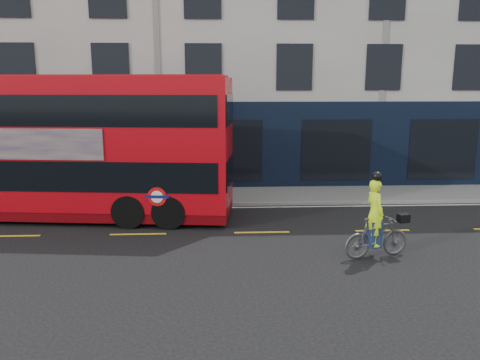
{
  "coord_description": "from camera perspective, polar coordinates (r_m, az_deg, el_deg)",
  "views": [
    {
      "loc": [
        2.58,
        -13.05,
        4.69
      ],
      "look_at": [
        3.33,
        2.46,
        1.56
      ],
      "focal_mm": 35.0,
      "sensor_mm": 36.0,
      "label": 1
    }
  ],
  "objects": [
    {
      "name": "bus",
      "position": [
        17.91,
        -21.44,
        3.88
      ],
      "size": [
        12.72,
        4.17,
        5.04
      ],
      "rotation": [
        0.0,
        0.0,
        -0.11
      ],
      "color": "#B60710",
      "rests_on": "ground"
    },
    {
      "name": "ground",
      "position": [
        14.1,
        -13.3,
        -8.33
      ],
      "size": [
        120.0,
        120.0,
        0.0
      ],
      "primitive_type": "plane",
      "color": "black",
      "rests_on": "ground"
    },
    {
      "name": "road_edge_line",
      "position": [
        18.54,
        -10.7,
        -3.44
      ],
      "size": [
        58.0,
        0.1,
        0.01
      ],
      "primitive_type": "cube",
      "color": "silver",
      "rests_on": "ground"
    },
    {
      "name": "pavement",
      "position": [
        20.25,
        -10.02,
        -1.98
      ],
      "size": [
        60.0,
        3.0,
        0.12
      ],
      "primitive_type": "cube",
      "color": "slate",
      "rests_on": "ground"
    },
    {
      "name": "kerb",
      "position": [
        18.81,
        -10.59,
        -3.02
      ],
      "size": [
        60.0,
        0.12,
        0.13
      ],
      "primitive_type": "cube",
      "color": "gray",
      "rests_on": "ground"
    },
    {
      "name": "cyclist",
      "position": [
        13.48,
        16.27,
        -5.78
      ],
      "size": [
        2.0,
        0.96,
        2.44
      ],
      "rotation": [
        0.0,
        0.0,
        0.23
      ],
      "color": "#4D4F52",
      "rests_on": "ground"
    },
    {
      "name": "building_terrace",
      "position": [
        26.27,
        -8.8,
        17.4
      ],
      "size": [
        50.0,
        10.07,
        15.0
      ],
      "color": "beige",
      "rests_on": "ground"
    },
    {
      "name": "lane_dashes",
      "position": [
        15.5,
        -12.31,
        -6.46
      ],
      "size": [
        58.0,
        0.12,
        0.01
      ],
      "primitive_type": null,
      "color": "yellow",
      "rests_on": "ground"
    }
  ]
}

